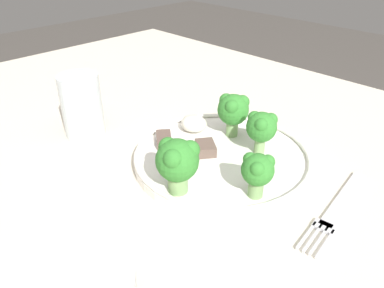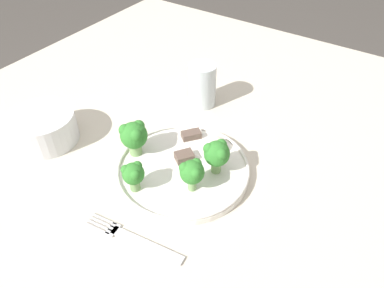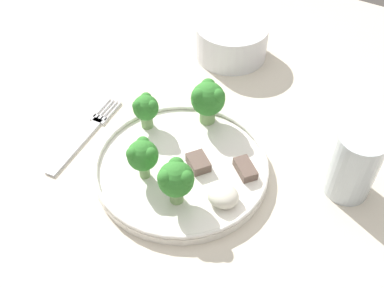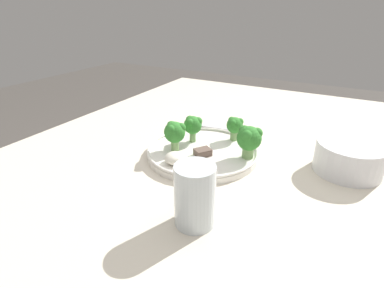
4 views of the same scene
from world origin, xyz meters
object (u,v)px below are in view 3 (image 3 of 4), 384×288
object	(u,v)px
fork	(85,135)
cream_bowl	(231,42)
dinner_plate	(182,167)
drinking_glass	(353,166)

from	to	relation	value
fork	cream_bowl	world-z (taller)	cream_bowl
dinner_plate	cream_bowl	size ratio (longest dim) A/B	1.89
fork	drinking_glass	distance (m)	0.38
dinner_plate	drinking_glass	xyz separation A→B (m)	(0.20, 0.09, 0.03)
drinking_glass	dinner_plate	bearing A→B (deg)	-155.72
fork	drinking_glass	bearing A→B (deg)	17.04
cream_bowl	fork	bearing A→B (deg)	-105.94
dinner_plate	fork	size ratio (longest dim) A/B	1.39
dinner_plate	drinking_glass	world-z (taller)	drinking_glass
dinner_plate	drinking_glass	size ratio (longest dim) A/B	2.47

